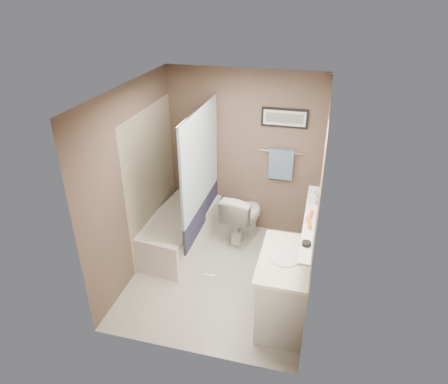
% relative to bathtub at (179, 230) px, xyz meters
% --- Properties ---
extents(ground, '(2.50, 2.50, 0.00)m').
position_rel_bathtub_xyz_m(ground, '(0.75, -0.51, -0.25)').
color(ground, beige).
rests_on(ground, ground).
extents(ceiling, '(2.20, 2.50, 0.04)m').
position_rel_bathtub_xyz_m(ceiling, '(0.75, -0.51, 2.13)').
color(ceiling, silver).
rests_on(ceiling, wall_back).
extents(wall_back, '(2.20, 0.04, 2.40)m').
position_rel_bathtub_xyz_m(wall_back, '(0.75, 0.72, 0.95)').
color(wall_back, brown).
rests_on(wall_back, ground).
extents(wall_front, '(2.20, 0.04, 2.40)m').
position_rel_bathtub_xyz_m(wall_front, '(0.75, -1.74, 0.95)').
color(wall_front, brown).
rests_on(wall_front, ground).
extents(wall_left, '(0.04, 2.50, 2.40)m').
position_rel_bathtub_xyz_m(wall_left, '(-0.33, -0.51, 0.95)').
color(wall_left, brown).
rests_on(wall_left, ground).
extents(wall_right, '(0.04, 2.50, 2.40)m').
position_rel_bathtub_xyz_m(wall_right, '(1.83, -0.51, 0.95)').
color(wall_right, brown).
rests_on(wall_right, ground).
extents(tile_surround, '(0.02, 1.55, 2.00)m').
position_rel_bathtub_xyz_m(tile_surround, '(-0.34, -0.01, 0.75)').
color(tile_surround, '#B9AB8C').
rests_on(tile_surround, wall_left).
extents(curtain_rod, '(0.02, 1.55, 0.02)m').
position_rel_bathtub_xyz_m(curtain_rod, '(0.35, -0.01, 1.80)').
color(curtain_rod, silver).
rests_on(curtain_rod, wall_left).
extents(curtain_upper, '(0.03, 1.45, 1.28)m').
position_rel_bathtub_xyz_m(curtain_upper, '(0.35, -0.01, 1.15)').
color(curtain_upper, white).
rests_on(curtain_upper, curtain_rod).
extents(curtain_lower, '(0.03, 1.45, 0.36)m').
position_rel_bathtub_xyz_m(curtain_lower, '(0.35, -0.01, 0.33)').
color(curtain_lower, '#2A2749').
rests_on(curtain_lower, curtain_rod).
extents(mirror, '(0.02, 1.60, 1.00)m').
position_rel_bathtub_xyz_m(mirror, '(1.84, -0.66, 1.37)').
color(mirror, silver).
rests_on(mirror, wall_right).
extents(shelf, '(0.12, 1.60, 0.03)m').
position_rel_bathtub_xyz_m(shelf, '(1.79, -0.66, 0.85)').
color(shelf, silver).
rests_on(shelf, wall_right).
extents(towel_bar, '(0.60, 0.02, 0.02)m').
position_rel_bathtub_xyz_m(towel_bar, '(1.30, 0.71, 1.05)').
color(towel_bar, silver).
rests_on(towel_bar, wall_back).
extents(towel, '(0.34, 0.05, 0.44)m').
position_rel_bathtub_xyz_m(towel, '(1.30, 0.69, 0.87)').
color(towel, '#86A8C3').
rests_on(towel, towel_bar).
extents(art_frame, '(0.62, 0.02, 0.26)m').
position_rel_bathtub_xyz_m(art_frame, '(1.30, 0.72, 1.53)').
color(art_frame, black).
rests_on(art_frame, wall_back).
extents(art_mat, '(0.56, 0.00, 0.20)m').
position_rel_bathtub_xyz_m(art_mat, '(1.30, 0.71, 1.53)').
color(art_mat, white).
rests_on(art_mat, art_frame).
extents(art_image, '(0.50, 0.00, 0.13)m').
position_rel_bathtub_xyz_m(art_image, '(1.30, 0.71, 1.53)').
color(art_image, '#595959').
rests_on(art_image, art_mat).
extents(door, '(0.80, 0.02, 2.00)m').
position_rel_bathtub_xyz_m(door, '(1.30, -1.75, 0.75)').
color(door, silver).
rests_on(door, wall_front).
extents(door_handle, '(0.10, 0.02, 0.02)m').
position_rel_bathtub_xyz_m(door_handle, '(0.97, -1.70, 0.75)').
color(door_handle, silver).
rests_on(door_handle, door).
extents(bathtub, '(0.87, 1.57, 0.50)m').
position_rel_bathtub_xyz_m(bathtub, '(0.00, 0.00, 0.00)').
color(bathtub, white).
rests_on(bathtub, ground).
extents(tub_rim, '(0.56, 1.36, 0.02)m').
position_rel_bathtub_xyz_m(tub_rim, '(-0.00, -0.00, 0.25)').
color(tub_rim, beige).
rests_on(tub_rim, bathtub).
extents(toilet, '(0.59, 0.84, 0.78)m').
position_rel_bathtub_xyz_m(toilet, '(0.85, 0.38, 0.14)').
color(toilet, white).
rests_on(toilet, ground).
extents(vanity, '(0.52, 0.91, 0.80)m').
position_rel_bathtub_xyz_m(vanity, '(1.60, -1.05, 0.15)').
color(vanity, silver).
rests_on(vanity, ground).
extents(countertop, '(0.54, 0.96, 0.04)m').
position_rel_bathtub_xyz_m(countertop, '(1.59, -1.05, 0.57)').
color(countertop, white).
rests_on(countertop, vanity).
extents(sink_basin, '(0.34, 0.34, 0.01)m').
position_rel_bathtub_xyz_m(sink_basin, '(1.58, -1.05, 0.60)').
color(sink_basin, white).
rests_on(sink_basin, countertop).
extents(faucet_spout, '(0.02, 0.02, 0.10)m').
position_rel_bathtub_xyz_m(faucet_spout, '(1.78, -1.05, 0.64)').
color(faucet_spout, silver).
rests_on(faucet_spout, countertop).
extents(faucet_knob, '(0.05, 0.05, 0.05)m').
position_rel_bathtub_xyz_m(faucet_knob, '(1.78, -0.95, 0.62)').
color(faucet_knob, white).
rests_on(faucet_knob, countertop).
extents(candle_bowl_near, '(0.09, 0.09, 0.04)m').
position_rel_bathtub_xyz_m(candle_bowl_near, '(1.79, -1.16, 0.89)').
color(candle_bowl_near, black).
rests_on(candle_bowl_near, shelf).
extents(hair_brush_front, '(0.07, 0.22, 0.04)m').
position_rel_bathtub_xyz_m(hair_brush_front, '(1.79, -0.77, 0.89)').
color(hair_brush_front, '#D75E1E').
rests_on(hair_brush_front, shelf).
extents(hair_brush_back, '(0.06, 0.22, 0.04)m').
position_rel_bathtub_xyz_m(hair_brush_back, '(1.79, -0.63, 0.89)').
color(hair_brush_back, '#F14E22').
rests_on(hair_brush_back, shelf).
extents(pink_comb, '(0.03, 0.16, 0.01)m').
position_rel_bathtub_xyz_m(pink_comb, '(1.79, -0.44, 0.87)').
color(pink_comb, pink).
rests_on(pink_comb, shelf).
extents(glass_jar, '(0.08, 0.08, 0.10)m').
position_rel_bathtub_xyz_m(glass_jar, '(1.79, -0.14, 0.92)').
color(glass_jar, silver).
rests_on(glass_jar, shelf).
extents(soap_bottle, '(0.08, 0.09, 0.17)m').
position_rel_bathtub_xyz_m(soap_bottle, '(1.79, -0.30, 0.95)').
color(soap_bottle, '#999999').
rests_on(soap_bottle, shelf).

